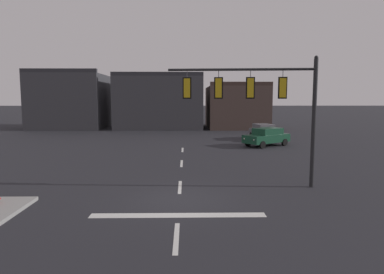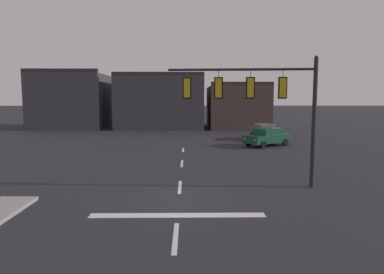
# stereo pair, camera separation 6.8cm
# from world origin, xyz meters

# --- Properties ---
(ground_plane) EXTENTS (400.00, 400.00, 0.00)m
(ground_plane) POSITION_xyz_m (0.00, 0.00, 0.00)
(ground_plane) COLOR #232328
(stop_bar_paint) EXTENTS (6.40, 0.50, 0.01)m
(stop_bar_paint) POSITION_xyz_m (0.00, -2.00, 0.00)
(stop_bar_paint) COLOR silver
(stop_bar_paint) RESTS_ON ground
(lane_centreline) EXTENTS (0.16, 26.40, 0.01)m
(lane_centreline) POSITION_xyz_m (0.00, 2.00, 0.00)
(lane_centreline) COLOR silver
(lane_centreline) RESTS_ON ground
(signal_mast_near_side) EXTENTS (6.97, 0.84, 6.21)m
(signal_mast_near_side) POSITION_xyz_m (3.86, 2.14, 4.31)
(signal_mast_near_side) COLOR black
(signal_mast_near_side) RESTS_ON ground
(car_lot_nearside) EXTENTS (4.64, 3.99, 1.61)m
(car_lot_nearside) POSITION_xyz_m (7.55, 16.24, 0.86)
(car_lot_nearside) COLOR #143D28
(car_lot_nearside) RESTS_ON ground
(car_lot_middle) EXTENTS (2.39, 4.62, 1.61)m
(car_lot_middle) POSITION_xyz_m (8.37, 21.04, 0.86)
(car_lot_middle) COLOR slate
(car_lot_middle) RESTS_ON ground
(building_row) EXTENTS (32.99, 11.62, 8.14)m
(building_row) POSITION_xyz_m (-5.85, 36.17, 3.55)
(building_row) COLOR #38383D
(building_row) RESTS_ON ground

